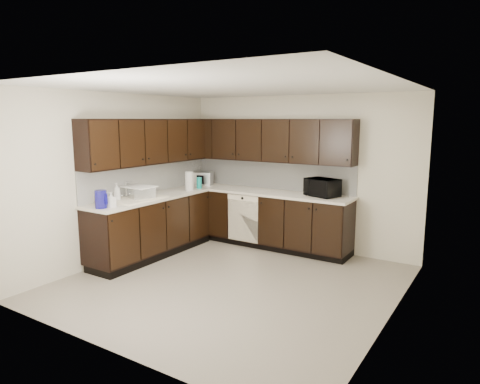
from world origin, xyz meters
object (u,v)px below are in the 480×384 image
sink (136,204)px  storage_bin (139,192)px  microwave (322,187)px  toaster_oven (202,178)px  blue_pitcher (101,199)px

sink → storage_bin: size_ratio=1.82×
microwave → storage_bin: 2.79m
microwave → toaster_oven: bearing=-159.3°
toaster_oven → blue_pitcher: (0.13, -2.37, 0.00)m
sink → blue_pitcher: bearing=-85.0°
toaster_oven → blue_pitcher: 2.38m
sink → blue_pitcher: (0.06, -0.69, 0.18)m
microwave → blue_pitcher: (-2.15, -2.43, -0.02)m
toaster_oven → blue_pitcher: blue_pitcher is taller
sink → toaster_oven: bearing=92.3°
sink → blue_pitcher: 0.71m
microwave → storage_bin: (-2.26, -1.63, -0.05)m
microwave → toaster_oven: size_ratio=1.32×
blue_pitcher → microwave: bearing=30.4°
sink → toaster_oven: 1.70m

